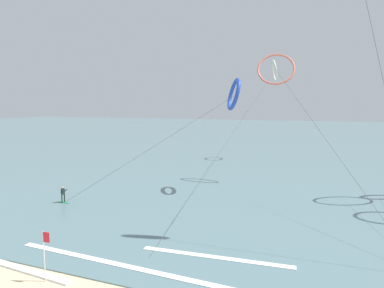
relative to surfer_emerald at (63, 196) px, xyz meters
name	(u,v)px	position (x,y,z in m)	size (l,w,h in m)	color
sea_water	(283,135)	(12.93, 88.41, -0.78)	(400.00, 200.00, 0.08)	slate
surfer_emerald	(63,196)	(0.00, 0.00, 0.00)	(1.40, 0.66, 1.70)	#199351
kite_cobalt	(234,94)	(15.21, 10.65, 10.47)	(16.67, 12.66, 13.19)	#2647B7
kite_ivory	(274,71)	(16.41, 35.64, 15.29)	(3.24, 45.97, 18.11)	silver
kite_coral	(276,69)	(18.96, 17.58, 13.78)	(14.23, 23.66, 16.74)	#EA7260
beach_flag	(45,248)	(10.08, -12.65, 1.19)	(0.47, 0.06, 3.04)	silver
wave_crest_mid	(118,265)	(12.88, -9.57, -0.76)	(15.88, 0.50, 0.12)	white
wave_crest_far	(216,258)	(18.36, -6.41, -0.76)	(10.25, 0.50, 0.12)	white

